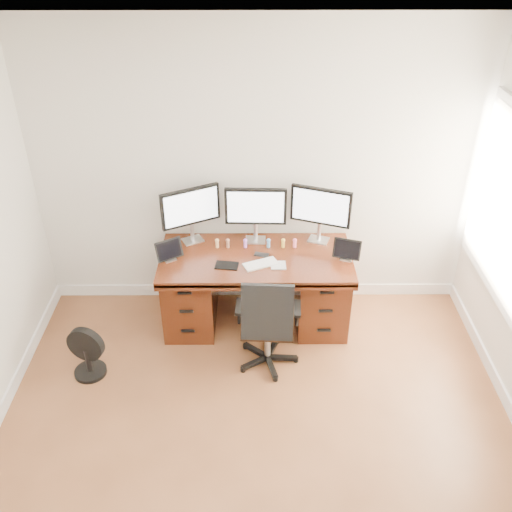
{
  "coord_description": "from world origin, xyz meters",
  "views": [
    {
      "loc": [
        -0.02,
        -2.41,
        3.51
      ],
      "look_at": [
        0.0,
        1.5,
        0.95
      ],
      "focal_mm": 40.0,
      "sensor_mm": 36.0,
      "label": 1
    }
  ],
  "objects_px": {
    "keyboard": "(261,264)",
    "monitor_center": "(256,208)",
    "floor_fan": "(87,353)",
    "desk": "(256,286)",
    "office_chair": "(267,337)"
  },
  "relations": [
    {
      "from": "keyboard",
      "to": "monitor_center",
      "type": "bearing_deg",
      "value": 72.48
    },
    {
      "from": "floor_fan",
      "to": "keyboard",
      "type": "height_order",
      "value": "keyboard"
    },
    {
      "from": "floor_fan",
      "to": "monitor_center",
      "type": "height_order",
      "value": "monitor_center"
    },
    {
      "from": "desk",
      "to": "monitor_center",
      "type": "height_order",
      "value": "monitor_center"
    },
    {
      "from": "office_chair",
      "to": "monitor_center",
      "type": "distance_m",
      "value": 1.15
    },
    {
      "from": "office_chair",
      "to": "monitor_center",
      "type": "bearing_deg",
      "value": 100.04
    },
    {
      "from": "monitor_center",
      "to": "keyboard",
      "type": "xyz_separation_m",
      "value": [
        0.04,
        -0.4,
        -0.33
      ]
    },
    {
      "from": "desk",
      "to": "floor_fan",
      "type": "xyz_separation_m",
      "value": [
        -1.42,
        -0.7,
        -0.18
      ]
    },
    {
      "from": "floor_fan",
      "to": "monitor_center",
      "type": "distance_m",
      "value": 1.9
    },
    {
      "from": "monitor_center",
      "to": "office_chair",
      "type": "bearing_deg",
      "value": -81.76
    },
    {
      "from": "floor_fan",
      "to": "keyboard",
      "type": "bearing_deg",
      "value": 35.4
    },
    {
      "from": "floor_fan",
      "to": "monitor_center",
      "type": "xyz_separation_m",
      "value": [
        1.42,
        0.94,
        0.86
      ]
    },
    {
      "from": "office_chair",
      "to": "keyboard",
      "type": "distance_m",
      "value": 0.63
    },
    {
      "from": "office_chair",
      "to": "floor_fan",
      "type": "height_order",
      "value": "office_chair"
    },
    {
      "from": "monitor_center",
      "to": "keyboard",
      "type": "relative_size",
      "value": 1.87
    }
  ]
}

